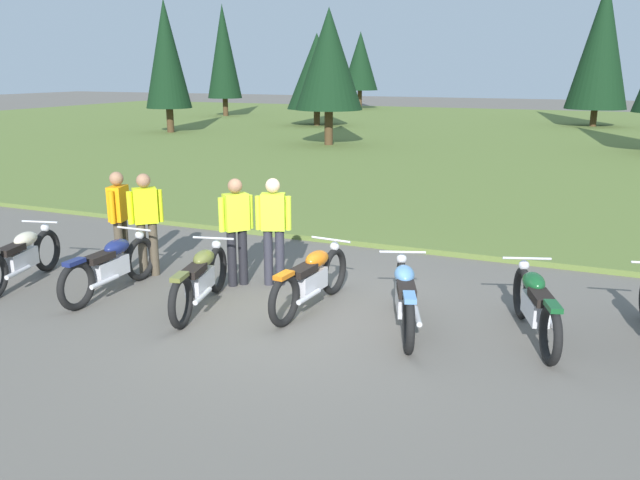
{
  "coord_description": "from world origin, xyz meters",
  "views": [
    {
      "loc": [
        3.43,
        -7.42,
        3.24
      ],
      "look_at": [
        0.0,
        0.6,
        0.9
      ],
      "focal_mm": 35.79,
      "sensor_mm": 36.0,
      "label": 1
    }
  ],
  "objects_px": {
    "motorcycle_navy": "(111,265)",
    "motorcycle_olive": "(201,278)",
    "rider_with_back_turned": "(236,226)",
    "rider_in_hivis_vest": "(119,216)",
    "motorcycle_orange": "(311,279)",
    "motorcycle_british_green": "(535,305)",
    "rider_near_row_end": "(273,225)",
    "motorcycle_cream": "(21,257)",
    "rider_checking_bike": "(146,219)",
    "motorcycle_sky_blue": "(405,297)"
  },
  "relations": [
    {
      "from": "motorcycle_cream",
      "to": "motorcycle_orange",
      "type": "relative_size",
      "value": 0.98
    },
    {
      "from": "rider_in_hivis_vest",
      "to": "motorcycle_sky_blue",
      "type": "bearing_deg",
      "value": -5.73
    },
    {
      "from": "motorcycle_cream",
      "to": "rider_with_back_turned",
      "type": "bearing_deg",
      "value": 22.45
    },
    {
      "from": "motorcycle_navy",
      "to": "motorcycle_british_green",
      "type": "bearing_deg",
      "value": 7.25
    },
    {
      "from": "motorcycle_cream",
      "to": "rider_checking_bike",
      "type": "bearing_deg",
      "value": 36.12
    },
    {
      "from": "motorcycle_olive",
      "to": "rider_near_row_end",
      "type": "distance_m",
      "value": 1.48
    },
    {
      "from": "motorcycle_orange",
      "to": "motorcycle_sky_blue",
      "type": "bearing_deg",
      "value": -7.89
    },
    {
      "from": "rider_with_back_turned",
      "to": "rider_near_row_end",
      "type": "relative_size",
      "value": 1.0
    },
    {
      "from": "motorcycle_navy",
      "to": "motorcycle_olive",
      "type": "height_order",
      "value": "same"
    },
    {
      "from": "motorcycle_navy",
      "to": "motorcycle_orange",
      "type": "bearing_deg",
      "value": 11.43
    },
    {
      "from": "motorcycle_olive",
      "to": "rider_in_hivis_vest",
      "type": "xyz_separation_m",
      "value": [
        -2.1,
        0.89,
        0.51
      ]
    },
    {
      "from": "motorcycle_cream",
      "to": "motorcycle_sky_blue",
      "type": "bearing_deg",
      "value": 5.86
    },
    {
      "from": "motorcycle_navy",
      "to": "motorcycle_orange",
      "type": "height_order",
      "value": "same"
    },
    {
      "from": "motorcycle_cream",
      "to": "motorcycle_navy",
      "type": "relative_size",
      "value": 0.98
    },
    {
      "from": "motorcycle_navy",
      "to": "rider_in_hivis_vest",
      "type": "xyz_separation_m",
      "value": [
        -0.55,
        0.9,
        0.51
      ]
    },
    {
      "from": "motorcycle_sky_blue",
      "to": "motorcycle_british_green",
      "type": "xyz_separation_m",
      "value": [
        1.56,
        0.34,
        0.0
      ]
    },
    {
      "from": "motorcycle_navy",
      "to": "motorcycle_olive",
      "type": "xyz_separation_m",
      "value": [
        1.56,
        0.01,
        0.0
      ]
    },
    {
      "from": "motorcycle_olive",
      "to": "motorcycle_british_green",
      "type": "height_order",
      "value": "same"
    },
    {
      "from": "rider_in_hivis_vest",
      "to": "motorcycle_olive",
      "type": "bearing_deg",
      "value": -22.93
    },
    {
      "from": "motorcycle_british_green",
      "to": "rider_near_row_end",
      "type": "distance_m",
      "value": 3.97
    },
    {
      "from": "motorcycle_olive",
      "to": "motorcycle_orange",
      "type": "distance_m",
      "value": 1.54
    },
    {
      "from": "motorcycle_sky_blue",
      "to": "motorcycle_british_green",
      "type": "height_order",
      "value": "same"
    },
    {
      "from": "motorcycle_navy",
      "to": "rider_near_row_end",
      "type": "bearing_deg",
      "value": 32.9
    },
    {
      "from": "motorcycle_olive",
      "to": "motorcycle_sky_blue",
      "type": "height_order",
      "value": "same"
    },
    {
      "from": "motorcycle_olive",
      "to": "rider_near_row_end",
      "type": "xyz_separation_m",
      "value": [
        0.48,
        1.3,
        0.51
      ]
    },
    {
      "from": "rider_near_row_end",
      "to": "motorcycle_british_green",
      "type": "bearing_deg",
      "value": -8.21
    },
    {
      "from": "motorcycle_sky_blue",
      "to": "rider_with_back_turned",
      "type": "bearing_deg",
      "value": 166.75
    },
    {
      "from": "motorcycle_sky_blue",
      "to": "rider_near_row_end",
      "type": "relative_size",
      "value": 1.2
    },
    {
      "from": "motorcycle_british_green",
      "to": "rider_in_hivis_vest",
      "type": "bearing_deg",
      "value": 178.69
    },
    {
      "from": "rider_checking_bike",
      "to": "rider_near_row_end",
      "type": "xyz_separation_m",
      "value": [
        2.07,
        0.4,
        0.0
      ]
    },
    {
      "from": "motorcycle_british_green",
      "to": "motorcycle_orange",
      "type": "bearing_deg",
      "value": -177.05
    },
    {
      "from": "motorcycle_navy",
      "to": "rider_with_back_turned",
      "type": "relative_size",
      "value": 1.26
    },
    {
      "from": "rider_checking_bike",
      "to": "motorcycle_orange",
      "type": "bearing_deg",
      "value": -6.04
    },
    {
      "from": "motorcycle_navy",
      "to": "motorcycle_orange",
      "type": "distance_m",
      "value": 3.04
    },
    {
      "from": "motorcycle_navy",
      "to": "motorcycle_sky_blue",
      "type": "bearing_deg",
      "value": 5.35
    },
    {
      "from": "motorcycle_sky_blue",
      "to": "rider_in_hivis_vest",
      "type": "xyz_separation_m",
      "value": [
        -4.92,
        0.49,
        0.51
      ]
    },
    {
      "from": "motorcycle_orange",
      "to": "rider_near_row_end",
      "type": "distance_m",
      "value": 1.29
    },
    {
      "from": "motorcycle_sky_blue",
      "to": "rider_with_back_turned",
      "type": "relative_size",
      "value": 1.2
    },
    {
      "from": "motorcycle_cream",
      "to": "rider_in_hivis_vest",
      "type": "xyz_separation_m",
      "value": [
        1.02,
        1.1,
        0.51
      ]
    },
    {
      "from": "motorcycle_sky_blue",
      "to": "rider_with_back_turned",
      "type": "distance_m",
      "value": 2.97
    },
    {
      "from": "motorcycle_cream",
      "to": "motorcycle_sky_blue",
      "type": "height_order",
      "value": "same"
    },
    {
      "from": "motorcycle_orange",
      "to": "motorcycle_british_green",
      "type": "bearing_deg",
      "value": 2.95
    },
    {
      "from": "motorcycle_cream",
      "to": "rider_checking_bike",
      "type": "xyz_separation_m",
      "value": [
        1.54,
        1.12,
        0.51
      ]
    },
    {
      "from": "rider_with_back_turned",
      "to": "rider_in_hivis_vest",
      "type": "height_order",
      "value": "same"
    },
    {
      "from": "rider_in_hivis_vest",
      "to": "motorcycle_cream",
      "type": "bearing_deg",
      "value": -132.88
    },
    {
      "from": "motorcycle_olive",
      "to": "rider_checking_bike",
      "type": "relative_size",
      "value": 1.24
    },
    {
      "from": "rider_near_row_end",
      "to": "rider_with_back_turned",
      "type": "bearing_deg",
      "value": -155.01
    },
    {
      "from": "motorcycle_orange",
      "to": "rider_near_row_end",
      "type": "relative_size",
      "value": 1.26
    },
    {
      "from": "motorcycle_olive",
      "to": "rider_in_hivis_vest",
      "type": "relative_size",
      "value": 1.24
    },
    {
      "from": "rider_near_row_end",
      "to": "motorcycle_olive",
      "type": "bearing_deg",
      "value": -110.13
    }
  ]
}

